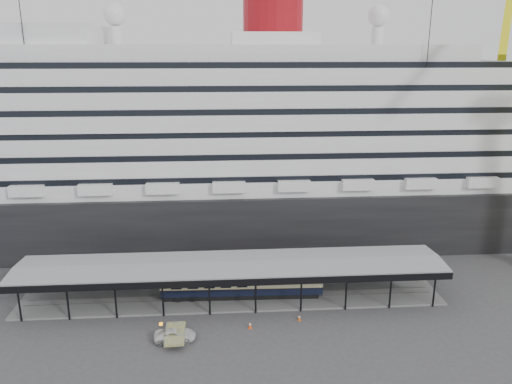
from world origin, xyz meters
TOP-DOWN VIEW (x-y plane):
  - ground at (0.00, 0.00)m, footprint 200.00×200.00m
  - cruise_ship at (0.05, 32.00)m, footprint 130.00×30.00m
  - platform_canopy at (0.00, 5.00)m, footprint 56.00×9.18m
  - port_truck at (-6.77, -4.63)m, footprint 4.81×2.35m
  - pullman_carriage at (1.32, 5.00)m, footprint 21.43×3.32m
  - traffic_cone_left at (-7.17, -2.73)m, footprint 0.44×0.44m
  - traffic_cone_mid at (1.97, -2.68)m, footprint 0.47×0.47m
  - traffic_cone_right at (8.14, -1.32)m, footprint 0.44×0.44m

SIDE VIEW (x-z plane):
  - ground at x=0.00m, z-range 0.00..0.00m
  - traffic_cone_left at x=-7.17m, z-range 0.00..0.74m
  - traffic_cone_right at x=8.14m, z-range 0.00..0.75m
  - traffic_cone_mid at x=1.97m, z-range 0.00..0.84m
  - port_truck at x=-6.77m, z-range 0.00..1.32m
  - platform_canopy at x=0.00m, z-range -0.29..5.01m
  - pullman_carriage at x=1.32m, z-range -7.93..13.04m
  - cruise_ship at x=0.05m, z-range -3.60..40.30m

